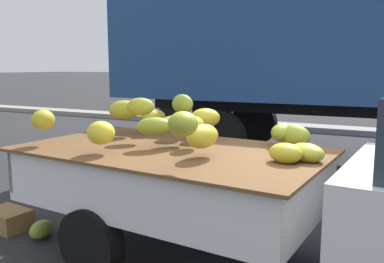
# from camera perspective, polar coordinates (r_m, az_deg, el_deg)

# --- Properties ---
(curb_strip) EXTENTS (80.00, 0.80, 0.16)m
(curb_strip) POSITION_cam_1_polar(r_m,az_deg,el_deg) (12.53, 23.63, -0.08)
(curb_strip) COLOR gray
(curb_strip) RESTS_ON ground
(fallen_banana_bunch_near_tailgate) EXTENTS (0.30, 0.38, 0.19)m
(fallen_banana_bunch_near_tailgate) POSITION_cam_1_polar(r_m,az_deg,el_deg) (5.00, -20.10, -12.57)
(fallen_banana_bunch_near_tailgate) COLOR olive
(fallen_banana_bunch_near_tailgate) RESTS_ON ground
(produce_crate) EXTENTS (0.56, 0.42, 0.23)m
(produce_crate) POSITION_cam_1_polar(r_m,az_deg,el_deg) (5.41, -24.09, -10.99)
(produce_crate) COLOR olive
(produce_crate) RESTS_ON ground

